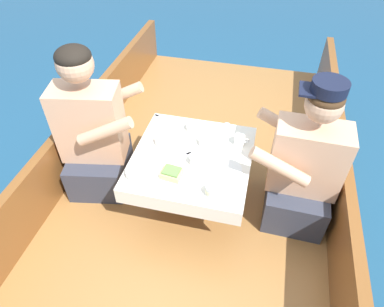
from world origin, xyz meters
name	(u,v)px	position (x,y,z in m)	size (l,w,h in m)	color
ground_plane	(196,213)	(0.00, 0.00, 0.00)	(60.00, 60.00, 0.00)	navy
boat_deck	(196,199)	(0.00, 0.00, 0.17)	(1.86, 3.60, 0.33)	#9E6B38
gunwale_port	(74,143)	(-0.90, 0.00, 0.53)	(0.06, 3.60, 0.40)	brown
gunwale_starboard	(338,188)	(0.90, 0.00, 0.53)	(0.06, 3.60, 0.40)	brown
cockpit_table	(192,161)	(0.00, -0.14, 0.69)	(0.70, 0.72, 0.40)	#B2B2B7
person_port	(94,135)	(-0.65, -0.11, 0.74)	(0.57, 0.52, 1.01)	#333847
person_starboard	(303,170)	(0.65, -0.08, 0.71)	(0.53, 0.45, 0.97)	#333847
plate_sandwich	(172,176)	(-0.07, -0.33, 0.74)	(0.18, 0.18, 0.01)	white
plate_bread	(225,170)	(0.21, -0.21, 0.74)	(0.20, 0.20, 0.01)	white
sandwich	(172,173)	(-0.07, -0.33, 0.76)	(0.12, 0.11, 0.05)	#E0BC7F
bowl_port_near	(209,140)	(0.07, 0.00, 0.75)	(0.12, 0.12, 0.04)	white
bowl_starboard_near	(195,126)	(-0.04, 0.12, 0.75)	(0.11, 0.11, 0.04)	white
bowl_center_far	(139,172)	(-0.26, -0.36, 0.75)	(0.14, 0.14, 0.04)	white
bowl_port_far	(167,140)	(-0.18, -0.06, 0.75)	(0.14, 0.14, 0.04)	white
coffee_cup_port	(240,140)	(0.26, 0.03, 0.77)	(0.09, 0.07, 0.07)	white
coffee_cup_starboard	(196,160)	(0.04, -0.20, 0.76)	(0.10, 0.07, 0.06)	white
tin_can	(211,190)	(0.17, -0.40, 0.76)	(0.07, 0.07, 0.05)	silver
utensil_spoon_center	(171,125)	(-0.21, 0.12, 0.74)	(0.15, 0.10, 0.01)	silver
utensil_spoon_port	(222,125)	(0.12, 0.19, 0.74)	(0.14, 0.12, 0.01)	silver
utensil_spoon_starboard	(183,188)	(0.01, -0.40, 0.74)	(0.15, 0.11, 0.01)	silver
utensil_fork_starboard	(162,118)	(-0.28, 0.18, 0.73)	(0.17, 0.08, 0.00)	silver
utensil_fork_port	(181,156)	(-0.06, -0.16, 0.73)	(0.13, 0.13, 0.00)	silver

